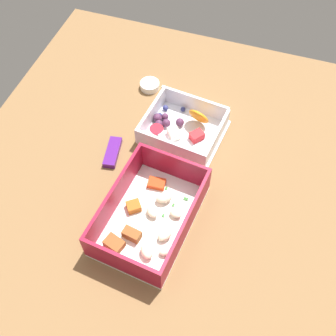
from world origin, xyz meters
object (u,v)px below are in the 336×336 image
object	(u,v)px
fruit_bowl	(182,127)
candy_bar	(113,152)
paper_cup_liner	(150,85)
pasta_container	(150,216)

from	to	relation	value
fruit_bowl	candy_bar	bearing A→B (deg)	130.23
fruit_bowl	paper_cup_liner	bearing A→B (deg)	46.50
pasta_container	fruit_bowl	distance (cm)	21.37
pasta_container	candy_bar	distance (cm)	16.92
fruit_bowl	paper_cup_liner	xyz separation A→B (cm)	(10.09, 10.63, -0.87)
paper_cup_liner	pasta_container	bearing A→B (deg)	-160.13
fruit_bowl	candy_bar	xyz separation A→B (cm)	(-9.61, 11.36, -1.02)
pasta_container	fruit_bowl	size ratio (longest dim) A/B	1.38
pasta_container	candy_bar	world-z (taller)	pasta_container
pasta_container	paper_cup_liner	bearing A→B (deg)	25.90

